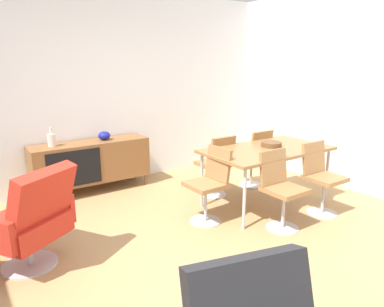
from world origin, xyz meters
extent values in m
plane|color=tan|center=(0.00, 0.00, 0.00)|extent=(8.32, 8.32, 0.00)
cube|color=white|center=(0.00, 2.60, 1.40)|extent=(6.80, 0.12, 2.80)
cube|color=white|center=(3.20, 0.00, 1.40)|extent=(0.12, 5.60, 2.80)
cube|color=brown|center=(0.06, 2.30, 0.44)|extent=(1.60, 0.44, 0.56)
cube|color=black|center=(-0.24, 2.08, 0.44)|extent=(0.70, 0.01, 0.48)
cylinder|color=brown|center=(-0.68, 2.13, 0.08)|extent=(0.03, 0.03, 0.16)
cylinder|color=brown|center=(0.80, 2.13, 0.08)|extent=(0.03, 0.03, 0.16)
cylinder|color=brown|center=(-0.68, 2.47, 0.08)|extent=(0.03, 0.03, 0.16)
cylinder|color=brown|center=(0.80, 2.47, 0.08)|extent=(0.03, 0.03, 0.16)
ellipsoid|color=navy|center=(0.27, 2.30, 0.78)|extent=(0.17, 0.17, 0.12)
cylinder|color=beige|center=(-0.44, 2.30, 0.80)|extent=(0.11, 0.11, 0.16)
cylinder|color=beige|center=(-0.44, 2.30, 0.93)|extent=(0.04, 0.04, 0.09)
cube|color=olive|center=(1.73, 0.59, 0.72)|extent=(1.60, 0.90, 0.04)
cylinder|color=#B7B7BC|center=(1.01, 0.20, 0.35)|extent=(0.04, 0.04, 0.70)
cylinder|color=#B7B7BC|center=(2.45, 0.20, 0.35)|extent=(0.04, 0.04, 0.70)
cylinder|color=#B7B7BC|center=(1.01, 0.98, 0.35)|extent=(0.04, 0.04, 0.70)
cylinder|color=#B7B7BC|center=(2.45, 0.98, 0.35)|extent=(0.04, 0.04, 0.70)
cylinder|color=brown|center=(1.84, 0.62, 0.77)|extent=(0.26, 0.26, 0.06)
cube|color=#9E7042|center=(2.08, -0.03, 0.45)|extent=(0.40, 0.40, 0.05)
cube|color=#9E7042|center=(2.08, 0.15, 0.67)|extent=(0.38, 0.09, 0.38)
cylinder|color=#B7B7BC|center=(2.08, -0.03, 0.21)|extent=(0.04, 0.04, 0.42)
cylinder|color=#B7B7BC|center=(2.08, -0.03, 0.01)|extent=(0.36, 0.36, 0.01)
cube|color=#9E7042|center=(2.08, 1.21, 0.45)|extent=(0.41, 0.41, 0.05)
cube|color=#9E7042|center=(2.08, 1.03, 0.67)|extent=(0.38, 0.09, 0.38)
cylinder|color=#B7B7BC|center=(2.08, 1.21, 0.21)|extent=(0.04, 0.04, 0.42)
cylinder|color=#B7B7BC|center=(2.08, 1.21, 0.01)|extent=(0.36, 0.36, 0.01)
cube|color=#9E7042|center=(1.38, -0.03, 0.45)|extent=(0.40, 0.40, 0.05)
cube|color=#9E7042|center=(1.38, 0.15, 0.67)|extent=(0.38, 0.09, 0.38)
cylinder|color=#B7B7BC|center=(1.38, -0.03, 0.21)|extent=(0.04, 0.04, 0.42)
cylinder|color=#B7B7BC|center=(1.38, -0.03, 0.01)|extent=(0.36, 0.36, 0.01)
cube|color=#9E7042|center=(0.78, 0.59, 0.45)|extent=(0.41, 0.41, 0.05)
cube|color=#9E7042|center=(0.96, 0.59, 0.67)|extent=(0.10, 0.38, 0.38)
cylinder|color=#B7B7BC|center=(0.78, 0.59, 0.21)|extent=(0.04, 0.04, 0.42)
cylinder|color=#B7B7BC|center=(0.78, 0.59, 0.01)|extent=(0.36, 0.36, 0.01)
cube|color=#9E7042|center=(1.38, 1.21, 0.45)|extent=(0.40, 0.40, 0.05)
cube|color=#9E7042|center=(1.38, 1.03, 0.67)|extent=(0.38, 0.09, 0.38)
cylinder|color=#B7B7BC|center=(1.38, 1.21, 0.21)|extent=(0.04, 0.04, 0.42)
cylinder|color=#B7B7BC|center=(1.38, 1.21, 0.01)|extent=(0.36, 0.36, 0.01)
cube|color=red|center=(-1.07, 0.76, 0.38)|extent=(0.81, 0.79, 0.20)
cube|color=red|center=(-0.94, 0.56, 0.69)|extent=(0.65, 0.55, 0.51)
cube|color=red|center=(-0.79, 0.93, 0.46)|extent=(0.32, 0.46, 0.28)
cylinder|color=#B7B7BC|center=(-1.07, 0.76, 0.14)|extent=(0.06, 0.06, 0.28)
cylinder|color=#B7B7BC|center=(-1.07, 0.76, 0.01)|extent=(0.48, 0.48, 0.02)
camera|label=1|loc=(-1.49, -2.45, 1.79)|focal=33.36mm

